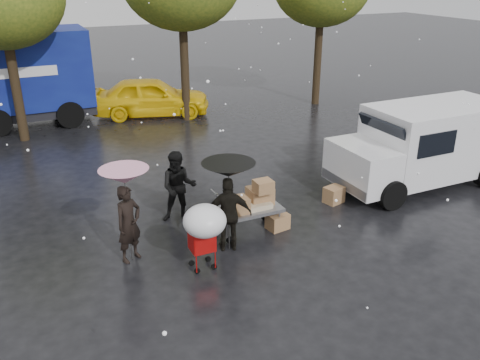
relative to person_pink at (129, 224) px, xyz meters
name	(u,v)px	position (x,y,z in m)	size (l,w,h in m)	color
ground	(234,253)	(2.03, -0.68, -0.82)	(90.00, 90.00, 0.00)	black
person_pink	(129,224)	(0.00, 0.00, 0.00)	(0.60, 0.39, 1.64)	black
person_middle	(179,187)	(1.48, 1.24, 0.04)	(0.84, 0.66, 1.73)	black
person_black	(229,215)	(2.00, -0.48, 0.00)	(0.97, 0.40, 1.65)	black
umbrella_pink	(124,176)	(0.00, 0.00, 1.04)	(0.98, 0.98, 2.02)	#4C4C4C
umbrella_black	(228,170)	(2.00, -0.48, 1.02)	(1.11, 1.11, 1.99)	#4C4C4C
vendor_cart	(251,202)	(2.80, 0.05, -0.10)	(1.52, 0.80, 1.27)	slate
shopping_cart	(204,224)	(1.22, -1.09, 0.24)	(0.84, 0.84, 1.46)	#AC0A09
white_van	(424,144)	(8.29, 0.54, 0.34)	(4.91, 2.18, 2.20)	white
box_ground_near	(334,195)	(5.39, 0.51, -0.61)	(0.47, 0.37, 0.42)	brown
box_ground_far	(278,221)	(3.39, -0.12, -0.64)	(0.48, 0.37, 0.37)	brown
yellow_taxi	(151,97)	(3.45, 10.45, -0.04)	(1.84, 4.57, 1.56)	yellow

